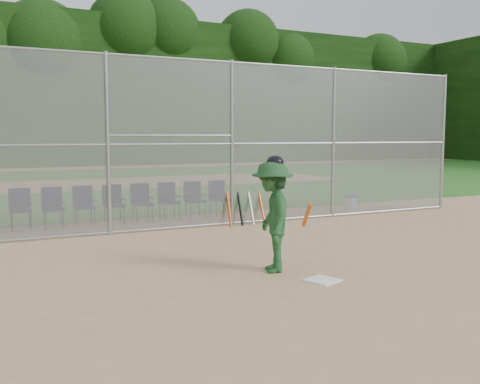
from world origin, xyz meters
name	(u,v)px	position (x,y,z in m)	size (l,w,h in m)	color
ground	(310,278)	(0.00, 0.00, 0.00)	(100.00, 100.00, 0.00)	tan
grass_strip	(92,184)	(0.00, 18.00, 0.01)	(100.00, 100.00, 0.00)	#25611D
dirt_patch_far	(92,184)	(0.00, 18.00, 0.01)	(24.00, 24.00, 0.00)	tan
backstop_fence	(193,141)	(0.00, 5.00, 2.07)	(16.09, 0.09, 4.00)	gray
treeline	(80,67)	(0.00, 20.00, 5.50)	(81.00, 60.00, 11.00)	black
home_plate	(323,280)	(0.06, -0.24, 0.01)	(0.44, 0.44, 0.02)	white
batter_at_plate	(273,216)	(-0.34, 0.60, 0.91)	(1.10, 1.42, 1.88)	#1E4C24
water_cooler	(350,203)	(5.13, 5.67, 0.24)	(0.37, 0.37, 0.47)	white
spare_bats	(246,208)	(1.31, 4.88, 0.41)	(0.96, 0.39, 0.83)	#D84C14
chair_1	(21,210)	(-3.74, 6.53, 0.48)	(0.54, 0.52, 0.96)	#10103B
chair_2	(53,208)	(-3.01, 6.53, 0.48)	(0.54, 0.52, 0.96)	#10103B
chair_3	(84,206)	(-2.28, 6.53, 0.48)	(0.54, 0.52, 0.96)	#10103B
chair_4	(114,204)	(-1.56, 6.53, 0.48)	(0.54, 0.52, 0.96)	#10103B
chair_5	(142,203)	(-0.83, 6.53, 0.48)	(0.54, 0.52, 0.96)	#10103B
chair_6	(169,201)	(-0.11, 6.53, 0.48)	(0.54, 0.52, 0.96)	#10103B
chair_7	(195,200)	(0.62, 6.53, 0.48)	(0.54, 0.52, 0.96)	#10103B
chair_8	(220,198)	(1.35, 6.53, 0.48)	(0.54, 0.52, 0.96)	#10103B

